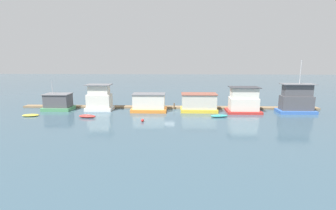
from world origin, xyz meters
TOP-DOWN VIEW (x-y plane):
  - ground_plane at (0.00, 0.00)m, footprint 200.00×200.00m
  - dock_walkway at (0.00, 3.29)m, footprint 59.60×1.85m
  - houseboat_green at (-21.51, 0.52)m, footprint 5.42×3.96m
  - houseboat_white at (-13.39, 0.59)m, footprint 5.12×3.41m
  - houseboat_orange at (-3.64, -0.15)m, footprint 6.67×4.00m
  - houseboat_yellow at (5.84, 0.15)m, footprint 6.87×3.96m
  - houseboat_red at (14.06, -0.52)m, footprint 6.23×4.19m
  - houseboat_blue at (23.74, -0.44)m, footprint 6.69×3.40m
  - dinghy_yellow at (-24.01, -5.05)m, footprint 2.99×1.80m
  - dinghy_red at (-13.66, -5.82)m, footprint 3.10×1.38m
  - dinghy_teal at (9.01, -4.44)m, footprint 3.22×1.78m
  - mooring_post_near_left at (1.10, 2.11)m, footprint 0.27×0.27m
  - buoy_red at (-3.82, -8.34)m, footprint 0.50×0.50m

SIDE VIEW (x-z plane):
  - ground_plane at x=0.00m, z-range 0.00..0.00m
  - dock_walkway at x=0.00m, z-range 0.00..0.30m
  - dinghy_yellow at x=-24.01m, z-range 0.00..0.36m
  - dinghy_teal at x=9.01m, z-range 0.00..0.42m
  - buoy_red at x=-3.82m, z-range 0.00..0.50m
  - dinghy_red at x=-13.66m, z-range 0.00..0.53m
  - mooring_post_near_left at x=1.10m, z-range 0.00..1.21m
  - houseboat_green at x=-21.51m, z-range -1.33..4.35m
  - houseboat_orange at x=-3.64m, z-range -0.09..3.33m
  - houseboat_yellow at x=5.84m, z-range -0.05..3.38m
  - houseboat_red at x=14.06m, z-range -0.22..4.57m
  - houseboat_white at x=-13.39m, z-range -0.31..4.73m
  - houseboat_blue at x=23.74m, z-range -2.51..7.18m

